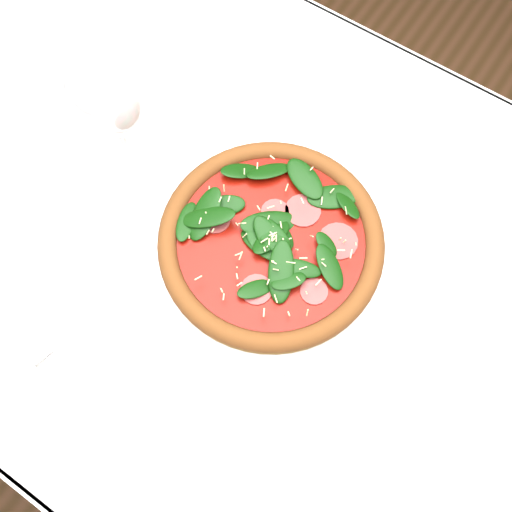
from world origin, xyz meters
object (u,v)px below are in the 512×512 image
Objects in this scene: wine_glass at (106,97)px; napkin at (8,384)px; pizza at (271,240)px; plate at (271,245)px.

wine_glass reaches higher than napkin.
wine_glass reaches higher than pizza.
pizza is at bearing 63.39° from napkin.
napkin is at bearing -116.61° from pizza.
pizza reaches higher than napkin.
wine_glass is (-0.23, -0.01, 0.15)m from plate.
wine_glass is at bearing -178.52° from pizza.
plate is 0.37m from napkin.
napkin is (0.06, -0.32, -0.15)m from wine_glass.
pizza reaches higher than plate.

